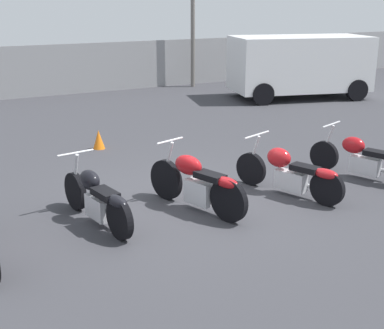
{
  "coord_description": "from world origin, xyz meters",
  "views": [
    {
      "loc": [
        -3.93,
        -7.28,
        3.22
      ],
      "look_at": [
        0.0,
        -0.04,
        0.65
      ],
      "focal_mm": 50.0,
      "sensor_mm": 36.0,
      "label": 1
    }
  ],
  "objects_px": {
    "motorcycle_slot_2": "(197,183)",
    "motorcycle_slot_1": "(97,199)",
    "motorcycle_slot_3": "(290,172)",
    "parked_van": "(299,64)",
    "motorcycle_slot_4": "(365,158)",
    "traffic_cone_near": "(99,139)"
  },
  "relations": [
    {
      "from": "motorcycle_slot_2",
      "to": "motorcycle_slot_1",
      "type": "bearing_deg",
      "value": 154.84
    },
    {
      "from": "motorcycle_slot_3",
      "to": "motorcycle_slot_2",
      "type": "bearing_deg",
      "value": 155.67
    },
    {
      "from": "motorcycle_slot_1",
      "to": "parked_van",
      "type": "distance_m",
      "value": 11.74
    },
    {
      "from": "motorcycle_slot_4",
      "to": "parked_van",
      "type": "bearing_deg",
      "value": 39.33
    },
    {
      "from": "traffic_cone_near",
      "to": "motorcycle_slot_3",
      "type": "bearing_deg",
      "value": -66.82
    },
    {
      "from": "parked_van",
      "to": "motorcycle_slot_3",
      "type": "bearing_deg",
      "value": 155.34
    },
    {
      "from": "motorcycle_slot_2",
      "to": "traffic_cone_near",
      "type": "height_order",
      "value": "motorcycle_slot_2"
    },
    {
      "from": "motorcycle_slot_3",
      "to": "motorcycle_slot_4",
      "type": "bearing_deg",
      "value": -18.14
    },
    {
      "from": "motorcycle_slot_2",
      "to": "motorcycle_slot_3",
      "type": "bearing_deg",
      "value": -22.39
    },
    {
      "from": "motorcycle_slot_2",
      "to": "parked_van",
      "type": "height_order",
      "value": "parked_van"
    },
    {
      "from": "parked_van",
      "to": "traffic_cone_near",
      "type": "height_order",
      "value": "parked_van"
    },
    {
      "from": "motorcycle_slot_2",
      "to": "parked_van",
      "type": "distance_m",
      "value": 10.67
    },
    {
      "from": "motorcycle_slot_3",
      "to": "parked_van",
      "type": "relative_size",
      "value": 0.42
    },
    {
      "from": "motorcycle_slot_1",
      "to": "motorcycle_slot_3",
      "type": "height_order",
      "value": "motorcycle_slot_1"
    },
    {
      "from": "motorcycle_slot_3",
      "to": "motorcycle_slot_1",
      "type": "bearing_deg",
      "value": 154.34
    },
    {
      "from": "motorcycle_slot_3",
      "to": "traffic_cone_near",
      "type": "bearing_deg",
      "value": 94.06
    },
    {
      "from": "motorcycle_slot_4",
      "to": "parked_van",
      "type": "xyz_separation_m",
      "value": [
        4.4,
        7.3,
        0.74
      ]
    },
    {
      "from": "motorcycle_slot_1",
      "to": "motorcycle_slot_3",
      "type": "bearing_deg",
      "value": -15.27
    },
    {
      "from": "motorcycle_slot_1",
      "to": "traffic_cone_near",
      "type": "bearing_deg",
      "value": 62.11
    },
    {
      "from": "motorcycle_slot_1",
      "to": "motorcycle_slot_3",
      "type": "distance_m",
      "value": 3.28
    },
    {
      "from": "parked_van",
      "to": "motorcycle_slot_1",
      "type": "bearing_deg",
      "value": 141.83
    },
    {
      "from": "motorcycle_slot_2",
      "to": "traffic_cone_near",
      "type": "bearing_deg",
      "value": 75.17
    }
  ]
}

